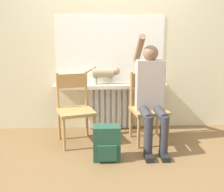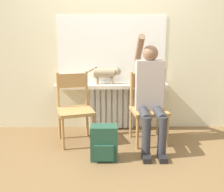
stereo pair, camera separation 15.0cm
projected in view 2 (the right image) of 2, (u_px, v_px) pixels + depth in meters
ground_plane at (113, 165)px, 2.84m from camera, size 12.00×12.00×0.00m
wall_with_window at (112, 36)px, 3.73m from camera, size 7.00×0.06×2.70m
radiator at (112, 108)px, 3.89m from camera, size 0.66×0.08×0.64m
windowsill at (112, 86)px, 3.73m from camera, size 1.60×0.26×0.05m
window_glass at (112, 50)px, 3.74m from camera, size 1.54×0.01×0.95m
chair_left at (75, 107)px, 3.37m from camera, size 0.54×0.54×0.90m
chair_right at (148, 107)px, 3.38m from camera, size 0.48×0.48×0.90m
person at (150, 92)px, 3.21m from camera, size 0.36×1.02×1.39m
cat at (106, 73)px, 3.70m from camera, size 0.53×0.13×0.26m
backpack at (104, 143)px, 2.92m from camera, size 0.30×0.21×0.40m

